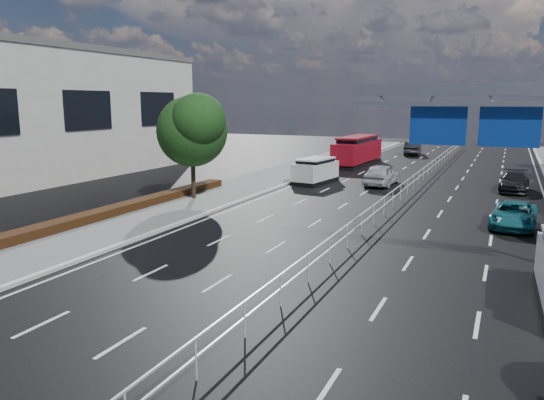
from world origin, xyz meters
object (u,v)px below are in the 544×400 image
at_px(near_car_silver, 382,175).
at_px(near_car_dark, 413,148).
at_px(parked_car_teal, 514,215).
at_px(red_bus, 357,150).
at_px(parked_car_dark, 514,182).
at_px(white_minivan, 315,171).
at_px(overhead_gantry, 534,119).

height_order(near_car_silver, near_car_dark, near_car_silver).
distance_m(near_car_silver, parked_car_teal, 13.88).
distance_m(red_bus, parked_car_dark, 17.59).
bearing_deg(parked_car_dark, white_minivan, -168.67).
bearing_deg(near_car_dark, near_car_silver, 88.95).
bearing_deg(white_minivan, parked_car_dark, 16.67).
height_order(overhead_gantry, red_bus, overhead_gantry).
relative_size(red_bus, parked_car_teal, 2.14).
xyz_separation_m(near_car_silver, near_car_dark, (-1.72, 23.91, -0.02)).
xyz_separation_m(near_car_dark, parked_car_dark, (10.75, -22.76, -0.11)).
xyz_separation_m(overhead_gantry, parked_car_teal, (-0.24, 8.22, -4.99)).
bearing_deg(parked_car_dark, overhead_gantry, -87.21).
bearing_deg(overhead_gantry, parked_car_dark, 90.53).
xyz_separation_m(white_minivan, parked_car_teal, (13.82, -9.52, -0.33)).
relative_size(white_minivan, parked_car_teal, 1.05).
distance_m(white_minivan, red_bus, 12.77).
bearing_deg(near_car_silver, parked_car_teal, 132.78).
bearing_deg(near_car_dark, parked_car_teal, 102.07).
bearing_deg(overhead_gantry, near_car_dark, 104.36).
bearing_deg(red_bus, near_car_dark, 77.60).
relative_size(overhead_gantry, near_car_dark, 2.17).
xyz_separation_m(overhead_gantry, white_minivan, (-14.06, 17.73, -4.65)).
xyz_separation_m(overhead_gantry, near_car_silver, (-9.22, 18.80, -4.80)).
xyz_separation_m(near_car_silver, parked_car_dark, (9.03, 1.15, -0.13)).
relative_size(white_minivan, near_car_silver, 0.99).
bearing_deg(parked_car_teal, red_bus, 125.84).
height_order(red_bus, parked_car_dark, red_bus).
xyz_separation_m(white_minivan, near_car_silver, (4.84, 1.07, -0.15)).
height_order(near_car_silver, parked_car_teal, near_car_silver).
relative_size(red_bus, parked_car_dark, 2.07).
relative_size(near_car_silver, near_car_dark, 1.00).
height_order(white_minivan, red_bus, red_bus).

